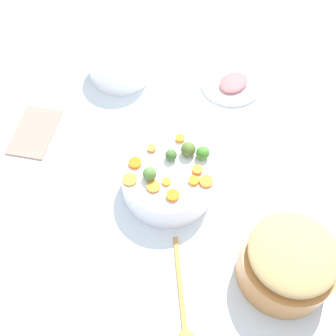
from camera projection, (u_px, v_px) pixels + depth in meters
name	position (u px, v px, depth m)	size (l,w,h in m)	color
tabletop	(158.00, 186.00, 1.26)	(2.40, 2.40, 0.02)	silver
serving_bowl_carrots	(168.00, 179.00, 1.20)	(0.26, 0.26, 0.09)	white
metal_pot	(286.00, 266.00, 1.06)	(0.23, 0.23, 0.11)	#C57F42
stuffing_mound	(294.00, 253.00, 0.99)	(0.21, 0.21, 0.05)	tan
carrot_slice_0	(135.00, 163.00, 1.17)	(0.04, 0.04, 0.01)	orange
carrot_slice_1	(180.00, 138.00, 1.21)	(0.03, 0.03, 0.01)	orange
carrot_slice_2	(173.00, 195.00, 1.11)	(0.03, 0.03, 0.01)	orange
carrot_slice_3	(153.00, 187.00, 1.13)	(0.04, 0.04, 0.01)	orange
carrot_slice_4	(152.00, 149.00, 1.19)	(0.02, 0.02, 0.01)	orange
carrot_slice_5	(206.00, 181.00, 1.14)	(0.04, 0.04, 0.01)	orange
carrot_slice_6	(130.00, 180.00, 1.14)	(0.04, 0.04, 0.01)	orange
carrot_slice_7	(197.00, 170.00, 1.16)	(0.03, 0.03, 0.01)	orange
carrot_slice_8	(166.00, 182.00, 1.14)	(0.03, 0.03, 0.01)	orange
carrot_slice_9	(194.00, 181.00, 1.14)	(0.03, 0.03, 0.01)	orange
brussels_sprout_0	(203.00, 153.00, 1.17)	(0.04, 0.04, 0.04)	#44852A
brussels_sprout_1	(171.00, 155.00, 1.17)	(0.03, 0.03, 0.03)	#446D32
brussels_sprout_2	(150.00, 174.00, 1.14)	(0.04, 0.04, 0.04)	#57813B
brussels_sprout_3	(188.00, 149.00, 1.18)	(0.04, 0.04, 0.04)	#566F30
wooden_spoon	(184.00, 321.00, 1.04)	(0.30, 0.05, 0.01)	#B98040
casserole_dish	(120.00, 63.00, 1.45)	(0.21, 0.21, 0.09)	white
ham_plate	(231.00, 83.00, 1.45)	(0.20, 0.20, 0.01)	white
ham_slice_main	(234.00, 82.00, 1.43)	(0.11, 0.08, 0.02)	#CC6668
dish_towel	(35.00, 132.00, 1.35)	(0.19, 0.12, 0.01)	tan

